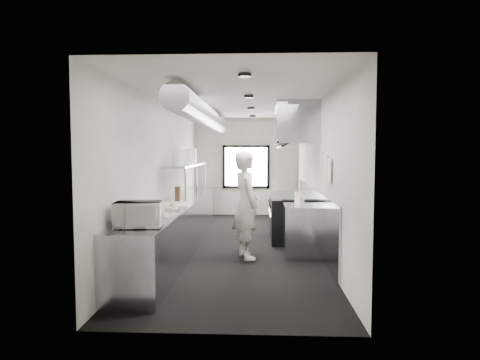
# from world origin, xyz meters

# --- Properties ---
(floor) EXTENTS (3.00, 8.00, 0.01)m
(floor) POSITION_xyz_m (0.00, 0.00, 0.00)
(floor) COLOR black
(floor) RESTS_ON ground
(ceiling) EXTENTS (3.00, 8.00, 0.01)m
(ceiling) POSITION_xyz_m (0.00, 0.00, 2.80)
(ceiling) COLOR beige
(ceiling) RESTS_ON wall_back
(wall_back) EXTENTS (3.00, 0.02, 2.80)m
(wall_back) POSITION_xyz_m (0.00, 4.00, 1.40)
(wall_back) COLOR silver
(wall_back) RESTS_ON floor
(wall_front) EXTENTS (3.00, 0.02, 2.80)m
(wall_front) POSITION_xyz_m (0.00, -4.00, 1.40)
(wall_front) COLOR silver
(wall_front) RESTS_ON floor
(wall_left) EXTENTS (0.02, 8.00, 2.80)m
(wall_left) POSITION_xyz_m (-1.50, 0.00, 1.40)
(wall_left) COLOR silver
(wall_left) RESTS_ON floor
(wall_right) EXTENTS (0.02, 8.00, 2.80)m
(wall_right) POSITION_xyz_m (1.50, 0.00, 1.40)
(wall_right) COLOR silver
(wall_right) RESTS_ON floor
(wall_cladding) EXTENTS (0.03, 5.50, 1.10)m
(wall_cladding) POSITION_xyz_m (1.48, 0.30, 0.55)
(wall_cladding) COLOR gray
(wall_cladding) RESTS_ON wall_right
(hvac_duct) EXTENTS (0.40, 6.40, 0.40)m
(hvac_duct) POSITION_xyz_m (-0.70, 0.40, 2.55)
(hvac_duct) COLOR gray
(hvac_duct) RESTS_ON ceiling
(service_window) EXTENTS (1.36, 0.05, 1.25)m
(service_window) POSITION_xyz_m (0.00, 3.96, 1.40)
(service_window) COLOR white
(service_window) RESTS_ON wall_back
(exhaust_hood) EXTENTS (0.81, 2.20, 0.88)m
(exhaust_hood) POSITION_xyz_m (1.10, 0.70, 2.39)
(exhaust_hood) COLOR gray
(exhaust_hood) RESTS_ON ceiling
(prep_counter) EXTENTS (0.70, 6.00, 0.90)m
(prep_counter) POSITION_xyz_m (-1.15, -0.50, 0.45)
(prep_counter) COLOR gray
(prep_counter) RESTS_ON floor
(pass_shelf) EXTENTS (0.45, 3.00, 0.68)m
(pass_shelf) POSITION_xyz_m (-1.19, 1.00, 1.54)
(pass_shelf) COLOR gray
(pass_shelf) RESTS_ON prep_counter
(range) EXTENTS (0.88, 1.60, 0.94)m
(range) POSITION_xyz_m (1.04, 0.70, 0.47)
(range) COLOR black
(range) RESTS_ON floor
(bottle_station) EXTENTS (0.65, 0.80, 0.90)m
(bottle_station) POSITION_xyz_m (1.15, -0.70, 0.45)
(bottle_station) COLOR gray
(bottle_station) RESTS_ON floor
(far_work_table) EXTENTS (0.70, 1.20, 0.90)m
(far_work_table) POSITION_xyz_m (-1.15, 3.20, 0.45)
(far_work_table) COLOR gray
(far_work_table) RESTS_ON floor
(notice_sheet_a) EXTENTS (0.02, 0.28, 0.38)m
(notice_sheet_a) POSITION_xyz_m (1.47, -1.20, 1.60)
(notice_sheet_a) COLOR white
(notice_sheet_a) RESTS_ON wall_right
(notice_sheet_b) EXTENTS (0.02, 0.28, 0.38)m
(notice_sheet_b) POSITION_xyz_m (1.47, -1.55, 1.55)
(notice_sheet_b) COLOR white
(notice_sheet_b) RESTS_ON wall_right
(line_cook) EXTENTS (0.66, 0.80, 1.87)m
(line_cook) POSITION_xyz_m (0.15, -0.93, 0.93)
(line_cook) COLOR silver
(line_cook) RESTS_ON floor
(microwave) EXTENTS (0.57, 0.46, 0.32)m
(microwave) POSITION_xyz_m (-1.14, -2.95, 1.06)
(microwave) COLOR white
(microwave) RESTS_ON prep_counter
(deli_tub_a) EXTENTS (0.18, 0.18, 0.10)m
(deli_tub_a) POSITION_xyz_m (-1.32, -2.41, 0.95)
(deli_tub_a) COLOR silver
(deli_tub_a) RESTS_ON prep_counter
(deli_tub_b) EXTENTS (0.18, 0.18, 0.11)m
(deli_tub_b) POSITION_xyz_m (-1.33, -2.42, 0.95)
(deli_tub_b) COLOR silver
(deli_tub_b) RESTS_ON prep_counter
(newspaper) EXTENTS (0.42, 0.47, 0.01)m
(newspaper) POSITION_xyz_m (-1.03, -2.00, 0.91)
(newspaper) COLOR beige
(newspaper) RESTS_ON prep_counter
(small_plate) EXTENTS (0.19, 0.19, 0.02)m
(small_plate) POSITION_xyz_m (-1.08, -1.20, 0.91)
(small_plate) COLOR white
(small_plate) RESTS_ON prep_counter
(pastry) EXTENTS (0.09, 0.09, 0.09)m
(pastry) POSITION_xyz_m (-1.08, -1.20, 0.96)
(pastry) COLOR tan
(pastry) RESTS_ON small_plate
(cutting_board) EXTENTS (0.57, 0.69, 0.02)m
(cutting_board) POSITION_xyz_m (-1.13, -0.76, 0.91)
(cutting_board) COLOR silver
(cutting_board) RESTS_ON prep_counter
(knife_block) EXTENTS (0.12, 0.23, 0.24)m
(knife_block) POSITION_xyz_m (-1.26, 0.21, 1.02)
(knife_block) COLOR #51361C
(knife_block) RESTS_ON prep_counter
(plate_stack_a) EXTENTS (0.28, 0.28, 0.28)m
(plate_stack_a) POSITION_xyz_m (-1.21, 0.11, 1.71)
(plate_stack_a) COLOR white
(plate_stack_a) RESTS_ON pass_shelf
(plate_stack_b) EXTENTS (0.28, 0.28, 0.30)m
(plate_stack_b) POSITION_xyz_m (-1.18, 0.85, 1.72)
(plate_stack_b) COLOR white
(plate_stack_b) RESTS_ON pass_shelf
(plate_stack_c) EXTENTS (0.26, 0.26, 0.32)m
(plate_stack_c) POSITION_xyz_m (-1.18, 1.31, 1.73)
(plate_stack_c) COLOR white
(plate_stack_c) RESTS_ON pass_shelf
(plate_stack_d) EXTENTS (0.23, 0.23, 0.34)m
(plate_stack_d) POSITION_xyz_m (-1.21, 1.65, 1.74)
(plate_stack_d) COLOR white
(plate_stack_d) RESTS_ON pass_shelf
(squeeze_bottle_a) EXTENTS (0.06, 0.06, 0.16)m
(squeeze_bottle_a) POSITION_xyz_m (1.08, -1.02, 0.98)
(squeeze_bottle_a) COLOR silver
(squeeze_bottle_a) RESTS_ON bottle_station
(squeeze_bottle_b) EXTENTS (0.06, 0.06, 0.17)m
(squeeze_bottle_b) POSITION_xyz_m (1.14, -0.80, 0.98)
(squeeze_bottle_b) COLOR silver
(squeeze_bottle_b) RESTS_ON bottle_station
(squeeze_bottle_c) EXTENTS (0.07, 0.07, 0.18)m
(squeeze_bottle_c) POSITION_xyz_m (1.11, -0.72, 0.99)
(squeeze_bottle_c) COLOR silver
(squeeze_bottle_c) RESTS_ON bottle_station
(squeeze_bottle_d) EXTENTS (0.07, 0.07, 0.20)m
(squeeze_bottle_d) POSITION_xyz_m (1.10, -0.52, 1.00)
(squeeze_bottle_d) COLOR silver
(squeeze_bottle_d) RESTS_ON bottle_station
(squeeze_bottle_e) EXTENTS (0.08, 0.08, 0.20)m
(squeeze_bottle_e) POSITION_xyz_m (1.07, -0.41, 1.00)
(squeeze_bottle_e) COLOR silver
(squeeze_bottle_e) RESTS_ON bottle_station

